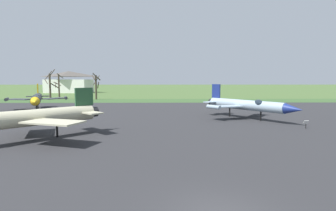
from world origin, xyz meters
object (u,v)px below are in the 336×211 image
(jet_fighter_front_left, at_px, (37,99))
(visitor_building, at_px, (69,82))
(jet_fighter_front_right, at_px, (247,105))
(info_placard_front_left, at_px, (34,113))
(info_placard_front_right, at_px, (306,124))
(jet_fighter_rear_left, at_px, (19,119))

(jet_fighter_front_left, bearing_deg, visitor_building, 104.87)
(jet_fighter_front_right, bearing_deg, info_placard_front_left, 173.83)
(info_placard_front_left, height_order, info_placard_front_right, info_placard_front_left)
(jet_fighter_front_left, height_order, info_placard_front_right, jet_fighter_front_left)
(jet_fighter_front_left, xyz_separation_m, jet_fighter_rear_left, (9.59, -23.65, -0.01))
(info_placard_front_left, xyz_separation_m, jet_fighter_front_right, (29.47, -3.18, 1.35))
(info_placard_front_left, height_order, jet_fighter_front_right, jet_fighter_front_right)
(info_placard_front_right, height_order, visitor_building, visitor_building)
(info_placard_front_left, xyz_separation_m, info_placard_front_right, (33.60, -10.18, -0.02))
(visitor_building, bearing_deg, jet_fighter_front_left, -75.13)
(jet_fighter_front_right, bearing_deg, jet_fighter_front_left, 162.00)
(info_placard_front_left, bearing_deg, jet_fighter_front_right, -6.17)
(jet_fighter_front_right, height_order, visitor_building, visitor_building)
(jet_fighter_front_left, distance_m, visitor_building, 68.91)
(info_placard_front_left, bearing_deg, jet_fighter_rear_left, -67.95)
(jet_fighter_front_right, relative_size, visitor_building, 0.66)
(jet_fighter_front_left, height_order, visitor_building, visitor_building)
(jet_fighter_rear_left, relative_size, visitor_building, 0.64)
(jet_fighter_front_left, bearing_deg, info_placard_front_right, -25.60)
(jet_fighter_front_right, relative_size, jet_fighter_rear_left, 1.03)
(jet_fighter_front_right, height_order, info_placard_front_right, jet_fighter_front_right)
(jet_fighter_rear_left, bearing_deg, visitor_building, 106.82)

